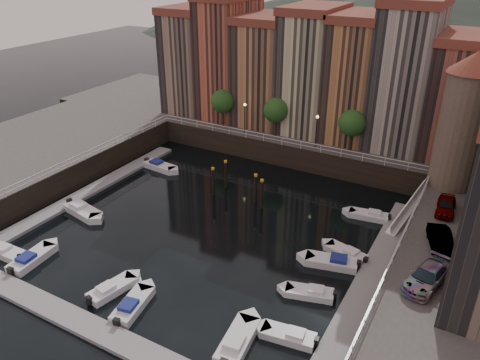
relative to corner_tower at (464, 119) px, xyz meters
The scene contains 29 objects.
ground 26.72m from the corner_tower, 144.06° to the right, with size 200.00×200.00×0.00m, color black.
quay_far 24.65m from the corner_tower, 150.10° to the left, with size 80.00×20.00×3.00m, color black.
quay_left 51.50m from the corner_tower, 161.03° to the right, with size 20.00×36.00×3.00m, color black.
dock_left 40.63m from the corner_tower, 156.82° to the right, with size 2.00×28.00×0.35m, color gray.
dock_right 18.84m from the corner_tower, 103.78° to the right, with size 2.00×28.00×0.35m, color gray.
dock_near 38.63m from the corner_tower, 122.41° to the right, with size 30.00×2.00×0.35m, color gray.
mountains 97.26m from the corner_tower, 100.84° to the left, with size 145.00×100.00×18.00m.
far_terrace 18.98m from the corner_tower, 151.66° to the left, with size 48.70×10.30×17.50m.
corner_tower is the anchor object (origin of this frame).
promenade_trees 21.95m from the corner_tower, behind, with size 21.20×3.20×5.20m.
street_lamps 21.60m from the corner_tower, behind, with size 10.36×0.36×4.18m.
railings 23.10m from the corner_tower, 154.32° to the right, with size 36.08×34.04×0.52m.
gangway 9.86m from the corner_tower, 122.80° to the right, with size 2.78×8.32×3.73m.
mooring_pilings 23.85m from the corner_tower, 157.30° to the right, with size 6.46×2.68×3.78m.
boat_left_0 45.08m from the corner_tower, 139.60° to the right, with size 4.37×1.72×1.00m.
boat_left_1 39.85m from the corner_tower, 149.32° to the right, with size 5.16×2.67×1.16m.
boat_left_4 35.25m from the corner_tower, 168.52° to the right, with size 4.83×2.14×1.09m.
boat_right_0 27.93m from the corner_tower, 105.29° to the right, with size 4.25×2.02×0.96m.
boat_right_1 23.55m from the corner_tower, 110.03° to the right, with size 4.20×2.46×0.94m.
boat_right_2 19.56m from the corner_tower, 115.00° to the right, with size 4.92×2.71×1.10m.
boat_right_3 17.82m from the corner_tower, 116.00° to the right, with size 4.22×2.46×0.94m.
boat_right_4 13.12m from the corner_tower, 138.92° to the right, with size 4.32×2.06×0.97m.
boat_near_0 42.80m from the corner_tower, 137.58° to the right, with size 2.16×4.86×1.10m.
boat_near_1 36.48m from the corner_tower, 128.03° to the right, with size 2.38×4.46×1.00m.
boat_near_2 35.42m from the corner_tower, 123.60° to the right, with size 2.42×4.71×1.05m.
boat_near_3 30.89m from the corner_tower, 109.69° to the right, with size 2.40×5.10×1.15m.
car_a 9.14m from the corner_tower, 86.41° to the right, with size 1.64×4.08×1.39m, color gray.
car_b 14.40m from the corner_tower, 86.11° to the right, with size 1.56×4.46×1.47m, color gray.
car_c 19.41m from the corner_tower, 87.71° to the right, with size 2.05×5.04×1.46m, color gray.
Camera 1 is at (22.28, -34.23, 25.23)m, focal length 35.00 mm.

